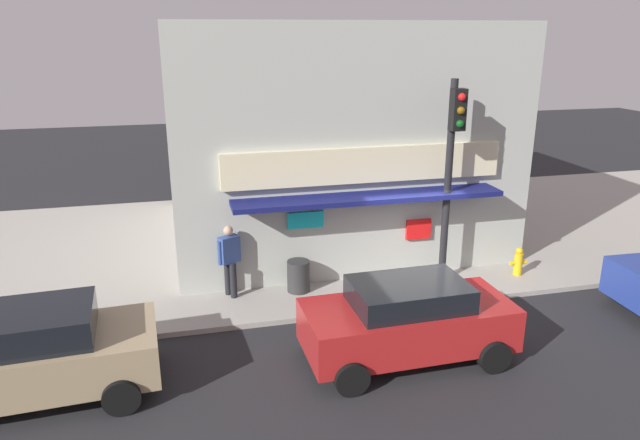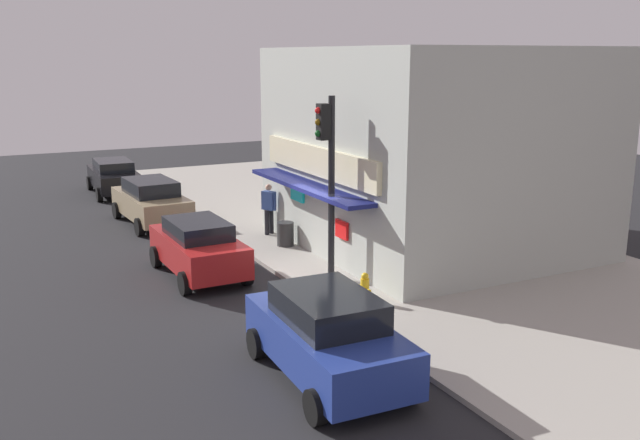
% 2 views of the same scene
% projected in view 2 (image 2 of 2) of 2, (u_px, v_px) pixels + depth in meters
% --- Properties ---
extents(ground_plane, '(60.79, 60.79, 0.00)m').
position_uv_depth(ground_plane, '(281.00, 279.00, 19.67)').
color(ground_plane, '#232326').
extents(sidewalk, '(40.53, 10.33, 0.12)m').
position_uv_depth(sidewalk, '(431.00, 254.00, 21.94)').
color(sidewalk, '#A39E93').
rests_on(sidewalk, ground_plane).
extents(corner_building, '(9.12, 8.83, 6.27)m').
position_uv_depth(corner_building, '(430.00, 148.00, 22.37)').
color(corner_building, '#ADB2A8').
rests_on(corner_building, sidewalk).
extents(traffic_light, '(0.32, 0.58, 5.00)m').
position_uv_depth(traffic_light, '(328.00, 164.00, 18.63)').
color(traffic_light, black).
rests_on(traffic_light, sidewalk).
extents(fire_hydrant, '(0.46, 0.22, 0.75)m').
position_uv_depth(fire_hydrant, '(365.00, 287.00, 17.48)').
color(fire_hydrant, gold).
rests_on(fire_hydrant, sidewalk).
extents(trash_can, '(0.55, 0.55, 0.77)m').
position_uv_depth(trash_can, '(285.00, 234.00, 22.60)').
color(trash_can, '#2D2D2D').
rests_on(trash_can, sidewalk).
extents(pedestrian, '(0.60, 0.43, 1.75)m').
position_uv_depth(pedestrian, '(269.00, 206.00, 23.92)').
color(pedestrian, black).
rests_on(pedestrian, sidewalk).
extents(potted_plant_by_doorway, '(0.71, 0.71, 1.05)m').
position_uv_depth(potted_plant_by_doorway, '(385.00, 248.00, 20.09)').
color(potted_plant_by_doorway, gray).
rests_on(potted_plant_by_doorway, sidewalk).
extents(parked_car_blue, '(4.31, 2.21, 1.75)m').
position_uv_depth(parked_car_blue, '(328.00, 335.00, 13.43)').
color(parked_car_blue, navy).
rests_on(parked_car_blue, ground_plane).
extents(parked_car_tan, '(4.49, 2.26, 1.68)m').
position_uv_depth(parked_car_tan, '(151.00, 201.00, 25.90)').
color(parked_car_tan, '#9E8966').
rests_on(parked_car_tan, ground_plane).
extents(parked_car_black, '(4.42, 2.09, 1.54)m').
position_uv_depth(parked_car_black, '(114.00, 176.00, 31.53)').
color(parked_car_black, black).
rests_on(parked_car_black, ground_plane).
extents(parked_car_red, '(4.06, 2.02, 1.62)m').
position_uv_depth(parked_car_red, '(198.00, 247.00, 19.78)').
color(parked_car_red, '#AD1E1E').
rests_on(parked_car_red, ground_plane).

